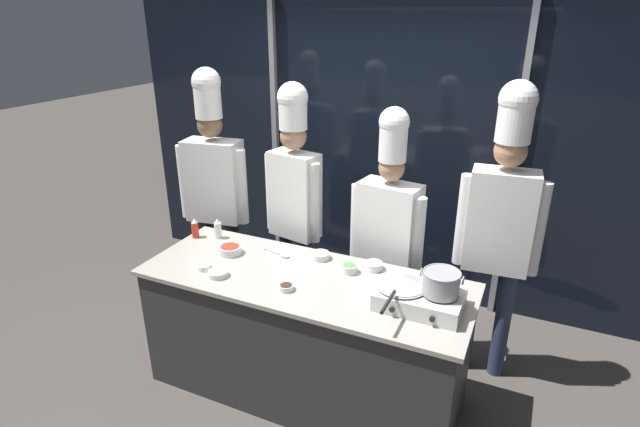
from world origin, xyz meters
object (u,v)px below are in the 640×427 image
(prep_bowl_soy_glaze, at_px, (286,287))
(prep_bowl_ginger, at_px, (320,255))
(prep_bowl_onion, at_px, (374,265))
(portable_stove, at_px, (420,298))
(prep_bowl_noodles, at_px, (218,273))
(prep_bowl_garlic, at_px, (205,266))
(serving_spoon_slotted, at_px, (281,255))
(squeeze_bottle_clear, at_px, (218,229))
(frying_pan, at_px, (401,282))
(chef_sous, at_px, (294,188))
(chef_head, at_px, (214,179))
(prep_bowl_chili_flakes, at_px, (230,249))
(chef_pastry, at_px, (501,214))
(chef_line, at_px, (388,223))
(squeeze_bottle_chili, at_px, (195,228))
(stock_pot, at_px, (441,282))
(prep_bowl_scallions, at_px, (349,268))

(prep_bowl_soy_glaze, bearing_deg, prep_bowl_ginger, 87.76)
(prep_bowl_onion, bearing_deg, portable_stove, -39.24)
(portable_stove, relative_size, prep_bowl_noodles, 3.83)
(prep_bowl_ginger, height_order, prep_bowl_noodles, prep_bowl_ginger)
(prep_bowl_garlic, bearing_deg, portable_stove, 6.12)
(prep_bowl_garlic, relative_size, serving_spoon_slotted, 0.40)
(prep_bowl_noodles, xyz_separation_m, prep_bowl_soy_glaze, (0.48, 0.03, -0.00))
(squeeze_bottle_clear, distance_m, prep_bowl_soy_glaze, 0.94)
(prep_bowl_onion, bearing_deg, frying_pan, -49.40)
(frying_pan, distance_m, squeeze_bottle_clear, 1.52)
(prep_bowl_noodles, height_order, prep_bowl_onion, prep_bowl_onion)
(prep_bowl_noodles, bearing_deg, chef_sous, 84.05)
(frying_pan, height_order, chef_head, chef_head)
(prep_bowl_chili_flakes, height_order, prep_bowl_soy_glaze, prep_bowl_chili_flakes)
(squeeze_bottle_clear, relative_size, prep_bowl_soy_glaze, 1.69)
(portable_stove, relative_size, prep_bowl_onion, 4.03)
(portable_stove, height_order, chef_head, chef_head)
(prep_bowl_chili_flakes, distance_m, chef_head, 0.84)
(prep_bowl_onion, bearing_deg, chef_pastry, 31.19)
(portable_stove, bearing_deg, chef_line, 120.62)
(frying_pan, height_order, prep_bowl_garlic, frying_pan)
(squeeze_bottle_chili, bearing_deg, stock_pot, -7.05)
(serving_spoon_slotted, relative_size, chef_pastry, 0.11)
(portable_stove, bearing_deg, chef_pastry, 66.17)
(portable_stove, relative_size, prep_bowl_soy_glaze, 5.22)
(prep_bowl_chili_flakes, relative_size, chef_line, 0.09)
(frying_pan, xyz_separation_m, prep_bowl_noodles, (-1.15, -0.19, -0.12))
(squeeze_bottle_chili, xyz_separation_m, prep_bowl_ginger, (1.00, 0.07, -0.05))
(prep_bowl_scallions, distance_m, chef_sous, 0.87)
(squeeze_bottle_clear, bearing_deg, prep_bowl_chili_flakes, -38.36)
(serving_spoon_slotted, xyz_separation_m, chef_head, (-0.88, 0.47, 0.30))
(prep_bowl_garlic, distance_m, prep_bowl_soy_glaze, 0.62)
(stock_pot, relative_size, squeeze_bottle_clear, 1.50)
(portable_stove, height_order, frying_pan, frying_pan)
(portable_stove, height_order, prep_bowl_garlic, portable_stove)
(prep_bowl_chili_flakes, relative_size, chef_sous, 0.08)
(prep_bowl_onion, relative_size, chef_sous, 0.06)
(squeeze_bottle_chili, bearing_deg, chef_pastry, 13.75)
(prep_bowl_ginger, height_order, chef_line, chef_line)
(prep_bowl_onion, bearing_deg, prep_bowl_scallions, -141.66)
(stock_pot, relative_size, prep_bowl_soy_glaze, 2.55)
(prep_bowl_onion, bearing_deg, squeeze_bottle_clear, -179.12)
(squeeze_bottle_clear, distance_m, chef_head, 0.56)
(prep_bowl_ginger, relative_size, prep_bowl_onion, 1.07)
(frying_pan, distance_m, serving_spoon_slotted, 0.96)
(prep_bowl_scallions, distance_m, chef_line, 0.52)
(prep_bowl_onion, xyz_separation_m, prep_bowl_soy_glaze, (-0.40, -0.47, -0.01))
(portable_stove, xyz_separation_m, prep_bowl_ginger, (-0.77, 0.31, -0.03))
(squeeze_bottle_chili, relative_size, prep_bowl_chili_flakes, 0.94)
(prep_bowl_garlic, distance_m, chef_line, 1.31)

